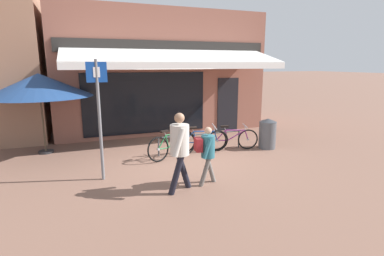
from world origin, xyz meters
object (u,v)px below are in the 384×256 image
object	(u,v)px
bicycle_green	(173,145)
pedestrian_adult	(180,144)
bicycle_purple	(232,139)
cafe_parasol	(39,85)
litter_bin	(267,133)
bicycle_blue	(201,141)
parking_sign	(99,109)
pedestrian_child	(207,149)

from	to	relation	value
bicycle_green	pedestrian_adult	world-z (taller)	pedestrian_adult
bicycle_purple	cafe_parasol	world-z (taller)	cafe_parasol
litter_bin	bicycle_purple	bearing A→B (deg)	169.13
bicycle_blue	parking_sign	bearing A→B (deg)	-148.89
pedestrian_child	pedestrian_adult	bearing A→B (deg)	-162.42
bicycle_green	parking_sign	bearing A→B (deg)	-174.64
litter_bin	parking_sign	size ratio (longest dim) A/B	0.35
bicycle_purple	pedestrian_adult	size ratio (longest dim) A/B	0.95
parking_sign	litter_bin	bearing A→B (deg)	9.77
bicycle_green	pedestrian_adult	size ratio (longest dim) A/B	0.97
pedestrian_adult	parking_sign	bearing A→B (deg)	139.38
pedestrian_child	parking_sign	distance (m)	2.56
bicycle_purple	parking_sign	xyz separation A→B (m)	(-3.98, -1.10, 1.31)
bicycle_blue	bicycle_purple	bearing A→B (deg)	5.68
litter_bin	parking_sign	distance (m)	5.33
bicycle_blue	bicycle_purple	xyz separation A→B (m)	(1.03, -0.07, -0.02)
litter_bin	cafe_parasol	bearing A→B (deg)	163.41
cafe_parasol	pedestrian_adult	bearing A→B (deg)	-54.47
litter_bin	parking_sign	bearing A→B (deg)	-170.23
bicycle_green	bicycle_blue	size ratio (longest dim) A/B	0.95
pedestrian_adult	cafe_parasol	world-z (taller)	cafe_parasol
pedestrian_adult	pedestrian_child	distance (m)	0.72
pedestrian_adult	bicycle_blue	bearing A→B (deg)	58.36
bicycle_purple	litter_bin	distance (m)	1.17
pedestrian_child	cafe_parasol	world-z (taller)	cafe_parasol
pedestrian_adult	pedestrian_child	bearing A→B (deg)	11.34
parking_sign	bicycle_green	bearing A→B (deg)	25.89
bicycle_purple	pedestrian_child	bearing A→B (deg)	-115.33
litter_bin	parking_sign	world-z (taller)	parking_sign
pedestrian_child	parking_sign	bearing A→B (deg)	158.53
bicycle_green	bicycle_blue	bearing A→B (deg)	-8.69
pedestrian_child	bicycle_blue	bearing A→B (deg)	76.55
bicycle_purple	bicycle_blue	bearing A→B (deg)	-169.39
parking_sign	cafe_parasol	bearing A→B (deg)	117.03
bicycle_purple	litter_bin	size ratio (longest dim) A/B	1.68
pedestrian_adult	pedestrian_child	size ratio (longest dim) A/B	1.29
litter_bin	cafe_parasol	world-z (taller)	cafe_parasol
bicycle_blue	cafe_parasol	bearing A→B (deg)	168.63
bicycle_blue	pedestrian_child	distance (m)	2.46
cafe_parasol	parking_sign	bearing A→B (deg)	-62.97
bicycle_blue	pedestrian_adult	xyz separation A→B (m)	(-1.47, -2.42, 0.66)
bicycle_blue	pedestrian_child	world-z (taller)	pedestrian_child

